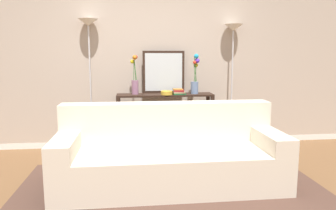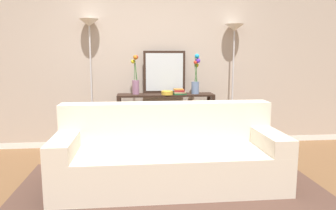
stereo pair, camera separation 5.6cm
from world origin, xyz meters
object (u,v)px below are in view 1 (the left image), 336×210
at_px(vase_tall_flowers, 135,80).
at_px(book_stack, 179,92).
at_px(console_table, 165,112).
at_px(fruit_bowl, 167,93).
at_px(wall_mirror, 164,72).
at_px(book_row_under_console, 139,146).
at_px(vase_short_flowers, 195,79).
at_px(couch, 170,157).
at_px(floor_lamp_right, 233,51).
at_px(floor_lamp_left, 89,48).

bearing_deg(vase_tall_flowers, book_stack, -8.59).
height_order(console_table, fruit_bowl, fruit_bowl).
xyz_separation_m(wall_mirror, book_row_under_console, (-0.39, -0.13, -1.11)).
bearing_deg(vase_short_flowers, book_row_under_console, 178.56).
distance_m(couch, wall_mirror, 1.70).
bearing_deg(wall_mirror, console_table, -87.51).
height_order(couch, book_stack, book_stack).
distance_m(floor_lamp_right, vase_short_flowers, 0.75).
relative_size(console_table, floor_lamp_left, 0.74).
height_order(floor_lamp_right, vase_tall_flowers, floor_lamp_right).
relative_size(floor_lamp_right, vase_short_flowers, 3.18).
relative_size(floor_lamp_left, vase_tall_flowers, 3.37).
bearing_deg(couch, book_stack, 77.09).
bearing_deg(wall_mirror, vase_short_flowers, -18.55).
distance_m(book_stack, book_row_under_console, 1.03).
relative_size(vase_tall_flowers, vase_short_flowers, 0.97).
distance_m(floor_lamp_right, vase_tall_flowers, 1.56).
height_order(floor_lamp_right, wall_mirror, floor_lamp_right).
xyz_separation_m(floor_lamp_left, fruit_bowl, (1.11, -0.20, -0.64)).
relative_size(couch, vase_tall_flowers, 4.21).
relative_size(vase_tall_flowers, book_row_under_console, 1.57).
bearing_deg(floor_lamp_right, fruit_bowl, -169.28).
xyz_separation_m(couch, floor_lamp_left, (-1.01, 1.44, 1.21)).
relative_size(book_stack, book_row_under_console, 0.52).
xyz_separation_m(floor_lamp_left, book_stack, (1.29, -0.19, -0.63)).
bearing_deg(couch, vase_short_flowers, 67.62).
bearing_deg(console_table, vase_tall_flowers, 178.15).
relative_size(floor_lamp_right, book_stack, 9.82).
xyz_separation_m(floor_lamp_right, vase_short_flowers, (-0.61, -0.13, -0.41)).
height_order(couch, console_table, couch).
relative_size(vase_tall_flowers, fruit_bowl, 3.35).
height_order(floor_lamp_right, book_stack, floor_lamp_right).
xyz_separation_m(console_table, vase_tall_flowers, (-0.44, 0.01, 0.48)).
relative_size(fruit_bowl, book_stack, 0.90).
height_order(vase_tall_flowers, fruit_bowl, vase_tall_flowers).
bearing_deg(vase_short_flowers, console_table, 177.30).
bearing_deg(floor_lamp_right, couch, -128.62).
bearing_deg(vase_short_flowers, couch, -112.38).
bearing_deg(floor_lamp_left, fruit_bowl, -10.09).
relative_size(floor_lamp_right, book_row_under_console, 5.16).
bearing_deg(book_row_under_console, book_stack, -7.90).
xyz_separation_m(console_table, book_row_under_console, (-0.40, 0.00, -0.53)).
bearing_deg(fruit_bowl, book_stack, 3.58).
xyz_separation_m(wall_mirror, book_stack, (0.20, -0.21, -0.28)).
relative_size(fruit_bowl, book_row_under_console, 0.47).
relative_size(floor_lamp_left, fruit_bowl, 11.27).
distance_m(vase_short_flowers, fruit_bowl, 0.48).
height_order(fruit_bowl, book_stack, book_stack).
distance_m(console_table, wall_mirror, 0.60).
distance_m(couch, book_stack, 1.41).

